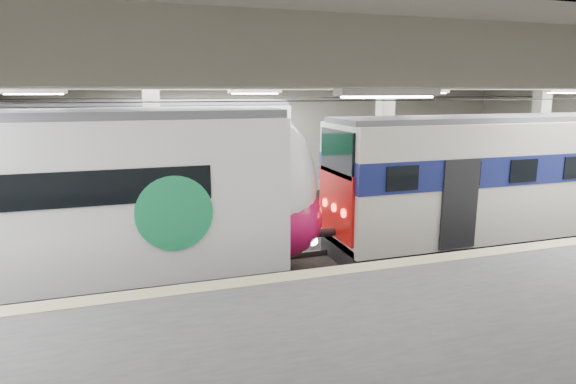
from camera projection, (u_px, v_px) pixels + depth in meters
name	position (u px, v px, depth m)	size (l,w,h in m)	color
station_hall	(295.00, 165.00, 11.36)	(36.00, 24.00, 5.75)	black
modern_emu	(71.00, 206.00, 11.64)	(14.07, 2.90, 4.52)	white
older_rer	(513.00, 177.00, 15.63)	(12.64, 2.79, 4.21)	beige
far_train	(80.00, 167.00, 16.65)	(14.69, 3.64, 4.63)	white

